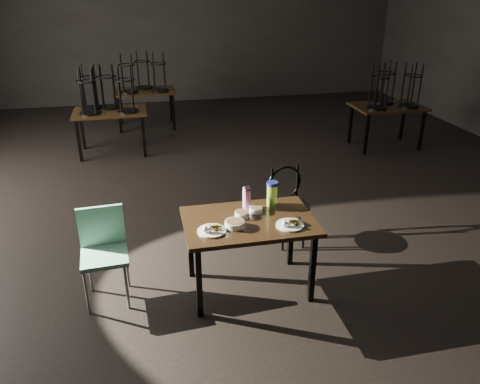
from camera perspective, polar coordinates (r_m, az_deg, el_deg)
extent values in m
plane|color=black|center=(6.40, 1.08, -1.00)|extent=(12.00, 12.00, 0.00)
cube|color=black|center=(11.75, -5.92, 18.73)|extent=(10.00, 0.04, 3.20)
cube|color=black|center=(4.29, 1.13, -3.62)|extent=(1.20, 0.80, 0.04)
cube|color=black|center=(4.15, -5.02, -10.95)|extent=(0.05, 0.05, 0.71)
cube|color=black|center=(4.36, 8.82, -9.19)|extent=(0.05, 0.05, 0.71)
cube|color=black|center=(4.68, -6.06, -6.48)|extent=(0.05, 0.05, 0.71)
cube|color=black|center=(4.87, 6.21, -5.15)|extent=(0.05, 0.05, 0.71)
cylinder|color=white|center=(4.09, -3.47, -4.74)|extent=(0.25, 0.25, 0.02)
cube|color=#A5813A|center=(4.10, -3.50, -3.82)|extent=(0.09, 0.09, 0.04)
cube|color=#A5813A|center=(4.11, -3.09, -3.78)|extent=(0.11, 0.11, 0.03)
ellipsoid|color=white|center=(4.04, -4.25, -4.59)|extent=(0.05, 0.05, 0.06)
ellipsoid|color=white|center=(4.04, -3.75, -4.54)|extent=(0.05, 0.05, 0.06)
cylinder|color=white|center=(4.20, 6.10, -4.02)|extent=(0.25, 0.25, 0.02)
cube|color=#A5813A|center=(4.21, 6.03, -3.13)|extent=(0.09, 0.09, 0.04)
cube|color=#A5813A|center=(4.22, 6.42, -3.09)|extent=(0.10, 0.11, 0.03)
ellipsoid|color=white|center=(4.14, 5.47, -3.88)|extent=(0.05, 0.05, 0.06)
ellipsoid|color=white|center=(4.15, 5.94, -3.82)|extent=(0.05, 0.05, 0.06)
cylinder|color=white|center=(4.32, 0.23, -2.75)|extent=(0.13, 0.13, 0.05)
cylinder|color=brown|center=(4.31, 0.23, -2.54)|extent=(0.11, 0.11, 0.01)
cylinder|color=white|center=(4.41, 1.93, -2.16)|extent=(0.13, 0.13, 0.05)
cylinder|color=brown|center=(4.40, 1.94, -1.95)|extent=(0.11, 0.11, 0.01)
cylinder|color=white|center=(4.14, -0.68, -3.95)|extent=(0.17, 0.17, 0.06)
cylinder|color=brown|center=(4.13, -0.68, -3.69)|extent=(0.15, 0.15, 0.01)
cube|color=#8D1966|center=(4.46, 0.81, -0.90)|extent=(0.07, 0.07, 0.19)
cube|color=#8D1966|center=(4.41, 0.82, 0.40)|extent=(0.07, 0.07, 0.06)
cylinder|color=#8FC53A|center=(4.52, 3.92, -0.40)|extent=(0.12, 0.12, 0.21)
cylinder|color=navy|center=(4.47, 3.96, 1.03)|extent=(0.14, 0.14, 0.03)
ellipsoid|color=silver|center=(4.34, 6.96, -3.10)|extent=(0.04, 0.06, 0.01)
cube|color=silver|center=(4.25, 7.42, -3.79)|extent=(0.01, 0.14, 0.00)
cylinder|color=black|center=(5.18, 6.26, -1.77)|extent=(0.42, 0.42, 0.03)
torus|color=black|center=(5.24, 5.46, 1.10)|extent=(0.41, 0.09, 0.41)
cylinder|color=black|center=(5.42, 6.96, -3.35)|extent=(0.03, 0.03, 0.47)
cylinder|color=black|center=(5.36, 4.54, -3.62)|extent=(0.03, 0.03, 0.47)
cylinder|color=black|center=(5.16, 5.28, -4.84)|extent=(0.03, 0.03, 0.47)
cylinder|color=black|center=(5.23, 7.79, -4.54)|extent=(0.03, 0.03, 0.47)
cube|color=#73B498|center=(4.43, -16.19, -7.52)|extent=(0.44, 0.44, 0.04)
cube|color=#73B498|center=(4.49, -16.56, -3.96)|extent=(0.41, 0.06, 0.39)
cylinder|color=slate|center=(4.43, -18.19, -11.48)|extent=(0.03, 0.03, 0.48)
cylinder|color=slate|center=(4.40, -13.64, -11.16)|extent=(0.03, 0.03, 0.48)
cylinder|color=slate|center=(4.72, -17.87, -9.04)|extent=(0.03, 0.03, 0.48)
cylinder|color=slate|center=(4.69, -13.62, -8.73)|extent=(0.03, 0.03, 0.48)
cube|color=black|center=(8.26, -15.58, 9.41)|extent=(1.20, 0.80, 0.04)
cube|color=black|center=(8.10, -19.04, 5.91)|extent=(0.05, 0.05, 0.71)
cube|color=black|center=(8.03, -11.65, 6.61)|extent=(0.05, 0.05, 0.71)
cube|color=black|center=(8.71, -18.66, 7.21)|extent=(0.05, 0.05, 0.71)
cube|color=black|center=(8.65, -11.77, 7.87)|extent=(0.05, 0.05, 0.71)
cylinder|color=black|center=(8.13, -17.77, 9.17)|extent=(0.34, 0.34, 0.03)
torus|color=black|center=(8.02, -18.24, 12.60)|extent=(0.32, 0.32, 0.02)
cylinder|color=black|center=(8.13, -17.35, 11.89)|extent=(0.03, 0.03, 0.70)
cylinder|color=black|center=(8.15, -18.76, 11.74)|extent=(0.03, 0.03, 0.70)
cylinder|color=black|center=(7.96, -18.88, 11.44)|extent=(0.03, 0.03, 0.70)
cylinder|color=black|center=(7.94, -17.44, 11.59)|extent=(0.03, 0.03, 0.70)
cylinder|color=black|center=(8.09, -13.51, 9.59)|extent=(0.34, 0.34, 0.03)
torus|color=black|center=(7.98, -13.86, 13.05)|extent=(0.32, 0.32, 0.02)
cylinder|color=black|center=(8.10, -13.05, 12.32)|extent=(0.03, 0.03, 0.70)
cylinder|color=black|center=(8.11, -14.47, 12.18)|extent=(0.03, 0.03, 0.70)
cylinder|color=black|center=(7.91, -14.50, 11.89)|extent=(0.03, 0.03, 0.70)
cylinder|color=black|center=(7.91, -13.04, 12.03)|extent=(0.03, 0.03, 0.70)
cylinder|color=black|center=(8.42, -15.56, 9.95)|extent=(0.34, 0.34, 0.03)
torus|color=black|center=(8.32, -15.96, 13.27)|extent=(0.32, 0.32, 0.02)
cylinder|color=black|center=(8.44, -15.14, 12.57)|extent=(0.03, 0.03, 0.70)
cylinder|color=black|center=(8.45, -16.50, 12.43)|extent=(0.03, 0.03, 0.70)
cylinder|color=black|center=(8.25, -16.57, 12.16)|extent=(0.03, 0.03, 0.70)
cylinder|color=black|center=(8.24, -15.18, 12.30)|extent=(0.03, 0.03, 0.70)
cylinder|color=black|center=(8.45, -17.62, 9.74)|extent=(0.34, 0.34, 0.03)
torus|color=black|center=(8.34, -18.06, 13.05)|extent=(0.32, 0.32, 0.02)
cylinder|color=black|center=(8.46, -17.21, 12.36)|extent=(0.03, 0.03, 0.70)
cylinder|color=black|center=(8.47, -18.56, 12.21)|extent=(0.03, 0.03, 0.70)
cylinder|color=black|center=(8.28, -18.68, 11.93)|extent=(0.03, 0.03, 0.70)
cylinder|color=black|center=(8.26, -17.29, 12.08)|extent=(0.03, 0.03, 0.70)
cube|color=black|center=(8.68, 17.60, 9.88)|extent=(1.20, 0.80, 0.04)
cube|color=black|center=(8.27, 15.15, 6.76)|extent=(0.05, 0.05, 0.71)
cube|color=black|center=(8.78, 21.27, 6.96)|extent=(0.05, 0.05, 0.71)
cube|color=black|center=(8.81, 13.32, 8.04)|extent=(0.05, 0.05, 0.71)
cube|color=black|center=(9.30, 19.20, 8.18)|extent=(0.05, 0.05, 0.71)
cylinder|color=black|center=(8.40, 16.30, 9.83)|extent=(0.34, 0.34, 0.03)
torus|color=black|center=(8.30, 16.72, 13.16)|extent=(0.32, 0.32, 0.02)
cylinder|color=black|center=(8.46, 16.89, 12.40)|extent=(0.03, 0.03, 0.70)
cylinder|color=black|center=(8.36, 15.67, 12.41)|extent=(0.03, 0.03, 0.70)
cylinder|color=black|center=(8.19, 16.30, 12.10)|extent=(0.03, 0.03, 0.70)
cylinder|color=black|center=(8.29, 17.54, 12.09)|extent=(0.03, 0.03, 0.70)
cylinder|color=black|center=(8.70, 19.85, 9.84)|extent=(0.34, 0.34, 0.03)
torus|color=black|center=(8.60, 20.33, 13.05)|extent=(0.32, 0.32, 0.02)
cylinder|color=black|center=(8.76, 20.43, 12.31)|extent=(0.03, 0.03, 0.70)
cylinder|color=black|center=(8.66, 19.29, 12.35)|extent=(0.03, 0.03, 0.70)
cylinder|color=black|center=(8.49, 19.97, 12.04)|extent=(0.03, 0.03, 0.70)
cylinder|color=black|center=(8.59, 21.12, 12.01)|extent=(0.03, 0.03, 0.70)
cylinder|color=black|center=(8.83, 17.07, 10.41)|extent=(0.34, 0.34, 0.03)
torus|color=black|center=(8.73, 17.48, 13.58)|extent=(0.32, 0.32, 0.02)
cylinder|color=black|center=(8.88, 17.63, 12.85)|extent=(0.03, 0.03, 0.70)
cylinder|color=black|center=(8.79, 16.48, 12.87)|extent=(0.03, 0.03, 0.70)
cylinder|color=black|center=(8.62, 17.09, 12.58)|extent=(0.03, 0.03, 0.70)
cylinder|color=black|center=(8.72, 18.26, 12.56)|extent=(0.03, 0.03, 0.70)
cube|color=black|center=(9.69, -11.54, 11.95)|extent=(1.20, 0.80, 0.04)
cube|color=black|center=(9.47, -14.47, 9.05)|extent=(0.05, 0.05, 0.71)
cube|color=black|center=(9.48, -8.12, 9.59)|extent=(0.05, 0.05, 0.71)
cube|color=black|center=(10.09, -14.41, 9.98)|extent=(0.05, 0.05, 0.71)
cube|color=black|center=(10.10, -8.43, 10.49)|extent=(0.05, 0.05, 0.71)
cylinder|color=black|center=(9.54, -13.37, 11.80)|extent=(0.34, 0.34, 0.03)
torus|color=black|center=(9.44, -13.67, 14.76)|extent=(0.32, 0.32, 0.02)
cylinder|color=black|center=(9.56, -12.98, 14.11)|extent=(0.03, 0.03, 0.70)
cylinder|color=black|center=(9.57, -14.19, 14.00)|extent=(0.03, 0.03, 0.70)
cylinder|color=black|center=(9.37, -14.21, 13.79)|extent=(0.03, 0.03, 0.70)
cylinder|color=black|center=(9.37, -12.97, 13.91)|extent=(0.03, 0.03, 0.70)
cylinder|color=black|center=(9.54, -9.70, 12.12)|extent=(0.34, 0.34, 0.03)
torus|color=black|center=(9.45, -9.92, 15.08)|extent=(0.32, 0.32, 0.02)
cylinder|color=black|center=(9.58, -9.28, 14.42)|extent=(0.03, 0.03, 0.70)
cylinder|color=black|center=(9.57, -10.50, 14.32)|extent=(0.03, 0.03, 0.70)
cylinder|color=black|center=(9.37, -10.45, 14.12)|extent=(0.03, 0.03, 0.70)
cylinder|color=black|center=(9.38, -9.20, 14.22)|extent=(0.03, 0.03, 0.70)
cylinder|color=black|center=(9.86, -11.59, 12.36)|extent=(0.34, 0.34, 0.03)
torus|color=black|center=(9.77, -11.85, 15.23)|extent=(0.32, 0.32, 0.02)
cylinder|color=black|center=(9.89, -11.20, 14.59)|extent=(0.03, 0.03, 0.70)
cylinder|color=black|center=(9.89, -12.38, 14.49)|extent=(0.03, 0.03, 0.70)
cylinder|color=black|center=(9.69, -12.36, 14.30)|extent=(0.03, 0.03, 0.70)
cylinder|color=black|center=(9.69, -11.16, 14.40)|extent=(0.03, 0.03, 0.70)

